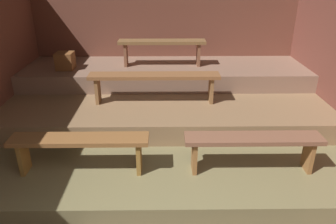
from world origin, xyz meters
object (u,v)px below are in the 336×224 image
(bench_lower_left, at_px, (80,144))
(bench_middle_center, at_px, (154,79))
(bench_lower_right, at_px, (253,143))
(bench_upper_center, at_px, (162,45))
(wooden_crate_upper, at_px, (65,61))

(bench_lower_left, distance_m, bench_middle_center, 1.70)
(bench_lower_right, height_order, bench_upper_center, bench_upper_center)
(bench_lower_right, bearing_deg, bench_upper_center, 113.55)
(bench_lower_left, bearing_deg, wooden_crate_upper, 108.26)
(bench_lower_left, height_order, bench_upper_center, bench_upper_center)
(bench_lower_left, height_order, wooden_crate_upper, wooden_crate_upper)
(bench_lower_left, xyz_separation_m, wooden_crate_upper, (-0.74, 2.25, 0.38))
(bench_middle_center, xyz_separation_m, wooden_crate_upper, (-1.58, 0.81, 0.07))
(bench_lower_left, bearing_deg, bench_upper_center, 68.82)
(bench_upper_center, distance_m, wooden_crate_upper, 1.72)
(bench_lower_left, distance_m, wooden_crate_upper, 2.40)
(bench_upper_center, bearing_deg, bench_lower_left, -111.18)
(bench_upper_center, xyz_separation_m, wooden_crate_upper, (-1.70, -0.21, -0.22))
(bench_lower_right, relative_size, wooden_crate_upper, 5.46)
(bench_lower_right, distance_m, wooden_crate_upper, 3.59)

